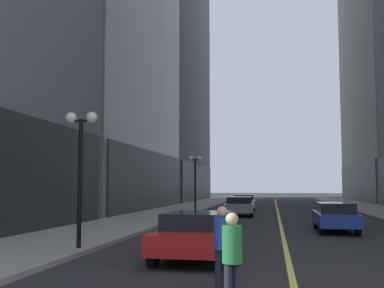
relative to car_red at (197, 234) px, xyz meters
The scene contains 13 objects.
ground_plane 26.75m from the car_red, 84.55° to the left, with size 200.00×200.00×0.00m, color #262628.
sidewalk_left 27.23m from the car_red, 102.10° to the left, with size 4.50×78.00×0.15m, color gray.
sidewalk_right 28.73m from the car_red, 67.93° to the left, with size 4.50×78.00×0.15m, color gray.
lane_centre_stripe 26.75m from the car_red, 84.55° to the left, with size 0.16×70.00×0.01m, color #E5D64C.
building_left_far 60.36m from the car_red, 105.74° to the left, with size 13.37×26.00×56.98m.
car_red is the anchor object (origin of this frame).
car_blue 10.38m from the car_red, 61.67° to the left, with size 1.75×4.62×1.32m.
car_grey 19.75m from the car_red, 90.38° to the left, with size 2.06×4.19×1.32m.
car_white 27.05m from the car_red, 90.46° to the left, with size 1.89×4.11×1.32m.
pedestrian_in_green_parka 5.57m from the car_red, 74.90° to the right, with size 0.48×0.48×1.63m.
pedestrian_in_blue_hoodie 3.95m from the car_red, 73.54° to the right, with size 0.34×0.34×1.67m.
street_lamp_left_near 4.69m from the car_red, 168.10° to the left, with size 1.06×0.36×4.43m.
street_lamp_left_far 24.21m from the car_red, 99.22° to the left, with size 1.06×0.36×4.43m.
Camera 1 is at (-0.41, -5.10, 2.08)m, focal length 44.64 mm.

